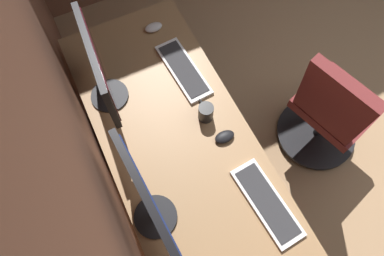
% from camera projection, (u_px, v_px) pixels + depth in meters
% --- Properties ---
extents(wall_back, '(5.04, 0.10, 2.60)m').
position_uv_depth(wall_back, '(97.00, 246.00, 1.02)').
color(wall_back, brown).
rests_on(wall_back, ground).
extents(desk, '(1.87, 0.72, 0.73)m').
position_uv_depth(desk, '(183.00, 155.00, 1.81)').
color(desk, '#936D47').
rests_on(desk, ground).
extents(drawer_pedestal, '(0.40, 0.51, 0.69)m').
position_uv_depth(drawer_pedestal, '(162.00, 137.00, 2.20)').
color(drawer_pedestal, '#936D47').
rests_on(drawer_pedestal, ground).
extents(monitor_primary, '(0.51, 0.20, 0.44)m').
position_uv_depth(monitor_primary, '(99.00, 69.00, 1.65)').
color(monitor_primary, black).
rests_on(monitor_primary, desk).
extents(monitor_secondary, '(0.57, 0.20, 0.43)m').
position_uv_depth(monitor_secondary, '(150.00, 205.00, 1.39)').
color(monitor_secondary, black).
rests_on(monitor_secondary, desk).
extents(keyboard_main, '(0.43, 0.17, 0.02)m').
position_uv_depth(keyboard_main, '(267.00, 203.00, 1.63)').
color(keyboard_main, silver).
rests_on(keyboard_main, desk).
extents(keyboard_spare, '(0.43, 0.17, 0.02)m').
position_uv_depth(keyboard_spare, '(183.00, 70.00, 1.94)').
color(keyboard_spare, silver).
rests_on(keyboard_spare, desk).
extents(mouse_main, '(0.06, 0.10, 0.03)m').
position_uv_depth(mouse_main, '(225.00, 137.00, 1.76)').
color(mouse_main, black).
rests_on(mouse_main, desk).
extents(mouse_spare, '(0.06, 0.10, 0.03)m').
position_uv_depth(mouse_spare, '(154.00, 27.00, 2.05)').
color(mouse_spare, silver).
rests_on(mouse_spare, desk).
extents(coffee_mug, '(0.12, 0.08, 0.10)m').
position_uv_depth(coffee_mug, '(206.00, 112.00, 1.78)').
color(coffee_mug, black).
rests_on(coffee_mug, desk).
extents(office_chair, '(0.56, 0.60, 0.97)m').
position_uv_depth(office_chair, '(330.00, 113.00, 2.14)').
color(office_chair, maroon).
rests_on(office_chair, ground).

